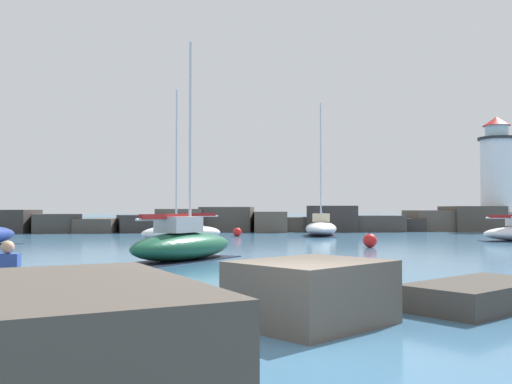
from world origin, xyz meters
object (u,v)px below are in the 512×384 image
at_px(mooring_buoy_orange_near, 237,232).
at_px(mooring_buoy_far_side, 370,241).
at_px(sailboat_moored_2, 182,232).
at_px(lighthouse, 497,182).
at_px(person_on_rocks, 7,285).
at_px(sailboat_moored_4, 183,244).
at_px(sailboat_moored_1, 321,227).

xyz_separation_m(mooring_buoy_orange_near, mooring_buoy_far_side, (6.36, -13.57, 0.04)).
bearing_deg(mooring_buoy_orange_near, sailboat_moored_2, -120.22).
bearing_deg(lighthouse, person_on_rocks, -126.25).
relative_size(sailboat_moored_2, sailboat_moored_4, 1.08).
xyz_separation_m(sailboat_moored_1, mooring_buoy_far_side, (-0.38, -14.29, -0.28)).
relative_size(mooring_buoy_orange_near, person_on_rocks, 0.56).
relative_size(sailboat_moored_2, mooring_buoy_far_side, 10.25).
bearing_deg(person_on_rocks, mooring_buoy_far_side, 59.52).
bearing_deg(sailboat_moored_4, sailboat_moored_2, 91.81).
bearing_deg(mooring_buoy_orange_near, person_on_rocks, -99.79).
bearing_deg(sailboat_moored_2, sailboat_moored_1, 35.23).
bearing_deg(mooring_buoy_orange_near, mooring_buoy_far_side, -64.89).
xyz_separation_m(sailboat_moored_4, mooring_buoy_far_side, (9.94, 6.92, -0.30)).
relative_size(sailboat_moored_2, person_on_rocks, 6.22).
xyz_separation_m(lighthouse, mooring_buoy_orange_near, (-26.39, -9.62, -4.42)).
bearing_deg(person_on_rocks, mooring_buoy_orange_near, 80.21).
xyz_separation_m(lighthouse, person_on_rocks, (-32.34, -44.11, -3.89)).
height_order(mooring_buoy_orange_near, mooring_buoy_far_side, mooring_buoy_far_side).
bearing_deg(sailboat_moored_4, mooring_buoy_far_side, 34.85).
relative_size(sailboat_moored_1, mooring_buoy_orange_near, 11.92).
distance_m(sailboat_moored_4, person_on_rocks, 14.19).
distance_m(lighthouse, mooring_buoy_far_side, 30.96).
bearing_deg(mooring_buoy_far_side, mooring_buoy_orange_near, 115.11).
distance_m(lighthouse, mooring_buoy_orange_near, 28.44).
xyz_separation_m(sailboat_moored_4, mooring_buoy_orange_near, (3.58, 20.49, -0.34)).
height_order(sailboat_moored_1, mooring_buoy_orange_near, sailboat_moored_1).
height_order(lighthouse, mooring_buoy_far_side, lighthouse).
bearing_deg(sailboat_moored_1, mooring_buoy_orange_near, -173.94).
relative_size(mooring_buoy_far_side, person_on_rocks, 0.61).
relative_size(lighthouse, person_on_rocks, 7.16).
bearing_deg(mooring_buoy_far_side, sailboat_moored_4, -145.15).
xyz_separation_m(sailboat_moored_1, person_on_rocks, (-12.69, -35.20, 0.21)).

